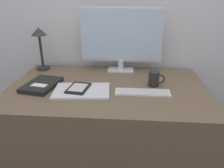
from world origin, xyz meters
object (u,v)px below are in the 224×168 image
(ereader, at_px, (78,88))
(coffee_mug, at_px, (154,79))
(keyboard, at_px, (143,92))
(desk_lamp, at_px, (40,41))
(laptop, at_px, (82,91))
(monitor, at_px, (121,37))
(notebook, at_px, (42,85))

(ereader, bearing_deg, coffee_mug, 14.07)
(keyboard, height_order, desk_lamp, desk_lamp)
(laptop, height_order, ereader, ereader)
(ereader, bearing_deg, laptop, -33.38)
(keyboard, bearing_deg, ereader, 179.48)
(keyboard, xyz_separation_m, coffee_mug, (0.08, 0.13, 0.04))
(desk_lamp, bearing_deg, coffee_mug, -17.20)
(keyboard, relative_size, ereader, 1.80)
(keyboard, distance_m, desk_lamp, 0.90)
(ereader, relative_size, coffee_mug, 1.72)
(monitor, height_order, desk_lamp, monitor)
(notebook, bearing_deg, coffee_mug, 5.75)
(desk_lamp, bearing_deg, monitor, 1.46)
(monitor, bearing_deg, coffee_mug, -50.41)
(desk_lamp, relative_size, coffee_mug, 3.04)
(ereader, xyz_separation_m, coffee_mug, (0.49, 0.12, 0.03))
(desk_lamp, relative_size, notebook, 1.12)
(monitor, bearing_deg, ereader, -121.96)
(desk_lamp, bearing_deg, keyboard, -26.67)
(laptop, relative_size, desk_lamp, 1.09)
(desk_lamp, bearing_deg, notebook, -71.00)
(laptop, relative_size, ereader, 1.93)
(keyboard, bearing_deg, notebook, 175.63)
(ereader, bearing_deg, desk_lamp, 134.00)
(notebook, bearing_deg, monitor, 35.03)
(keyboard, xyz_separation_m, ereader, (-0.40, 0.00, 0.01))
(notebook, bearing_deg, ereader, -10.34)
(monitor, height_order, coffee_mug, monitor)
(keyboard, xyz_separation_m, desk_lamp, (-0.78, 0.39, 0.22))
(monitor, bearing_deg, laptop, -118.38)
(keyboard, height_order, coffee_mug, coffee_mug)
(keyboard, xyz_separation_m, notebook, (-0.66, 0.05, 0.01))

